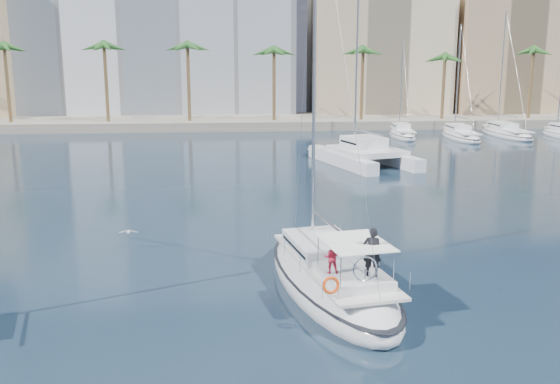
{
  "coord_description": "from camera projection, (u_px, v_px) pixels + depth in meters",
  "views": [
    {
      "loc": [
        -0.84,
        -26.56,
        9.69
      ],
      "look_at": [
        1.44,
        1.5,
        3.5
      ],
      "focal_mm": 40.0,
      "sensor_mm": 36.0,
      "label": 1
    }
  ],
  "objects": [
    {
      "name": "ground",
      "position": [
        251.0,
        276.0,
        28.0
      ],
      "size": [
        160.0,
        160.0,
        0.0
      ],
      "primitive_type": "plane",
      "color": "black",
      "rests_on": "ground"
    },
    {
      "name": "quay",
      "position": [
        235.0,
        122.0,
        87.25
      ],
      "size": [
        120.0,
        14.0,
        1.2
      ],
      "primitive_type": "cube",
      "color": "gray",
      "rests_on": "ground"
    },
    {
      "name": "building_modern",
      "position": [
        154.0,
        26.0,
        95.11
      ],
      "size": [
        42.0,
        16.0,
        28.0
      ],
      "primitive_type": "cube",
      "color": "silver",
      "rests_on": "ground"
    },
    {
      "name": "building_beige",
      "position": [
        377.0,
        53.0,
        95.74
      ],
      "size": [
        20.0,
        14.0,
        20.0
      ],
      "primitive_type": "cube",
      "color": "#C9B590",
      "rests_on": "ground"
    },
    {
      "name": "building_tan_right",
      "position": [
        508.0,
        60.0,
        95.6
      ],
      "size": [
        18.0,
        12.0,
        18.0
      ],
      "primitive_type": "cube",
      "color": "tan",
      "rests_on": "ground"
    },
    {
      "name": "palm_centre",
      "position": [
        234.0,
        51.0,
        81.28
      ],
      "size": [
        3.6,
        3.6,
        12.3
      ],
      "color": "brown",
      "rests_on": "ground"
    },
    {
      "name": "palm_right",
      "position": [
        487.0,
        51.0,
        83.98
      ],
      "size": [
        3.6,
        3.6,
        12.3
      ],
      "color": "brown",
      "rests_on": "ground"
    },
    {
      "name": "main_sloop",
      "position": [
        330.0,
        279.0,
        26.09
      ],
      "size": [
        5.89,
        12.5,
        17.83
      ],
      "rotation": [
        0.0,
        0.0,
        0.18
      ],
      "color": "silver",
      "rests_on": "ground"
    },
    {
      "name": "catamaran",
      "position": [
        364.0,
        152.0,
        56.44
      ],
      "size": [
        8.82,
        12.65,
        16.81
      ],
      "rotation": [
        0.0,
        0.0,
        0.29
      ],
      "color": "silver",
      "rests_on": "ground"
    },
    {
      "name": "seagull",
      "position": [
        128.0,
        232.0,
        31.47
      ],
      "size": [
        0.95,
        0.41,
        0.17
      ],
      "color": "silver",
      "rests_on": "ground"
    },
    {
      "name": "moored_yacht_a",
      "position": [
        402.0,
        137.0,
        75.34
      ],
      "size": [
        3.37,
        9.52,
        11.9
      ],
      "primitive_type": null,
      "rotation": [
        0.0,
        0.0,
        -0.07
      ],
      "color": "silver",
      "rests_on": "ground"
    },
    {
      "name": "moored_yacht_b",
      "position": [
        460.0,
        139.0,
        73.91
      ],
      "size": [
        3.32,
        10.83,
        13.72
      ],
      "primitive_type": null,
      "rotation": [
        0.0,
        0.0,
        -0.02
      ],
      "color": "silver",
      "rests_on": "ground"
    },
    {
      "name": "moored_yacht_c",
      "position": [
        506.0,
        136.0,
        76.37
      ],
      "size": [
        3.98,
        12.33,
        15.54
      ],
      "primitive_type": null,
      "rotation": [
        0.0,
        0.0,
        0.03
      ],
      "color": "silver",
      "rests_on": "ground"
    }
  ]
}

